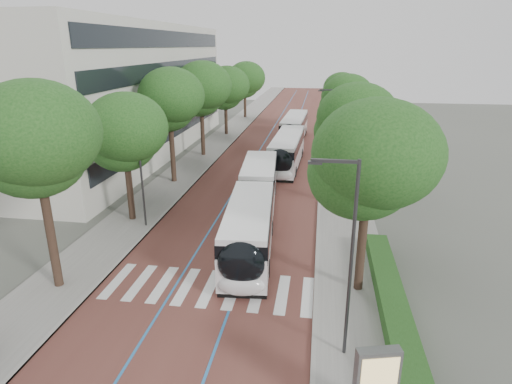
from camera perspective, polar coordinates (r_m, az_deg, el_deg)
ground at (r=21.81m, az=-7.42°, el=-13.95°), size 160.00×160.00×0.00m
road at (r=58.96m, az=3.23°, el=7.43°), size 11.00×140.00×0.02m
sidewalk_left at (r=60.11m, az=-3.97°, el=7.69°), size 4.00×140.00×0.12m
sidewalk_right at (r=58.74m, az=10.59°, el=7.14°), size 4.00×140.00×0.12m
kerb_left at (r=59.73m, az=-2.17°, el=7.65°), size 0.20×140.00×0.14m
kerb_right at (r=58.70m, az=8.72°, el=7.24°), size 0.20×140.00×0.14m
zebra_crossing at (r=22.56m, az=-6.21°, el=-12.60°), size 10.55×3.60×0.01m
lane_line_left at (r=59.13m, az=1.67°, el=7.50°), size 0.12×126.00×0.01m
lane_line_right at (r=58.84m, az=4.79°, el=7.38°), size 0.12×126.00×0.01m
office_building at (r=52.11m, az=-20.45°, el=12.56°), size 18.11×40.00×14.00m
hedge at (r=21.16m, az=17.79°, el=-14.26°), size 1.20×14.00×0.80m
streetlight_near at (r=16.15m, az=12.10°, el=-7.08°), size 1.82×0.20×8.00m
streetlight_far at (r=40.15m, az=10.34°, el=8.67°), size 1.82×0.20×8.00m
lamp_post_left at (r=29.04m, az=-15.11°, el=2.98°), size 0.14×0.14×8.00m
trees_left at (r=47.15m, az=-7.49°, el=12.52°), size 6.33×61.01×9.88m
trees_right at (r=37.00m, az=12.26°, el=9.93°), size 5.91×47.47×9.09m
lead_bus at (r=28.33m, az=-0.26°, el=-2.05°), size 4.00×18.54×3.20m
bus_queued_0 at (r=43.40m, az=4.13°, el=5.38°), size 2.90×12.47×3.20m
bus_queued_1 at (r=55.79m, az=5.08°, el=8.41°), size 2.94×12.48×3.20m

